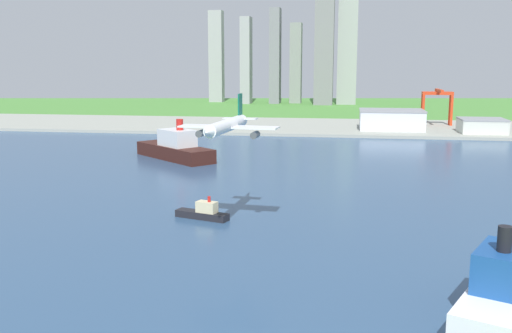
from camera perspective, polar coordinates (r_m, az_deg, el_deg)
name	(u,v)px	position (r m, az deg, el deg)	size (l,w,h in m)	color
ground_plane	(320,162)	(348.37, 6.39, 0.42)	(2400.00, 2400.00, 0.00)	#4B8B39
water_bay	(314,182)	(289.45, 5.81, -1.55)	(840.00, 360.00, 0.15)	#2D4C70
industrial_pier	(330,127)	(536.36, 7.40, 3.94)	(840.00, 140.00, 2.50)	#9A9D91
airplane_landing	(226,126)	(196.82, -2.95, 4.03)	(35.40, 42.77, 14.35)	white
cargo_ship	(175,148)	(360.19, -8.02, 1.83)	(60.14, 55.24, 25.30)	#381914
tugboat_small	(204,212)	(220.32, -5.24, -4.57)	(22.10, 11.21, 9.09)	black
ferry_boat	(504,290)	(149.16, 23.45, -11.20)	(32.60, 49.76, 22.65)	white
port_crane_red	(438,99)	(558.97, 17.60, 6.45)	(27.68, 36.34, 33.59)	red
warehouse_main	(391,119)	(513.20, 13.31, 4.57)	(54.99, 41.59, 17.11)	silver
warehouse_annex	(482,126)	(509.65, 21.54, 3.81)	(36.34, 32.71, 11.91)	silver
distant_skyline	(293,55)	(866.50, 3.72, 11.04)	(225.80, 62.52, 158.46)	#9B9BA0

